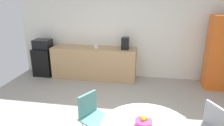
# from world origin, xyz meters

# --- Properties ---
(wall_back) EXTENTS (6.00, 0.10, 2.60)m
(wall_back) POSITION_xyz_m (0.00, 3.00, 1.30)
(wall_back) COLOR white
(wall_back) RESTS_ON ground_plane
(counter_block) EXTENTS (2.38, 0.60, 0.90)m
(counter_block) POSITION_xyz_m (-0.73, 2.65, 0.45)
(counter_block) COLOR tan
(counter_block) RESTS_ON ground_plane
(mini_fridge) EXTENTS (0.54, 0.54, 0.82)m
(mini_fridge) POSITION_xyz_m (-2.27, 2.65, 0.41)
(mini_fridge) COLOR black
(mini_fridge) RESTS_ON ground_plane
(microwave) EXTENTS (0.48, 0.38, 0.26)m
(microwave) POSITION_xyz_m (-2.27, 2.65, 0.95)
(microwave) COLOR black
(microwave) RESTS_ON mini_fridge
(locker_cabinet) EXTENTS (0.60, 0.50, 1.87)m
(locker_cabinet) POSITION_xyz_m (2.55, 2.55, 0.94)
(locker_cabinet) COLOR orange
(locker_cabinet) RESTS_ON ground_plane
(chair_gray) EXTENTS (0.57, 0.57, 0.83)m
(chair_gray) POSITION_xyz_m (1.69, -0.05, 0.52)
(chair_gray) COLOR silver
(chair_gray) RESTS_ON ground_plane
(chair_teal) EXTENTS (0.58, 0.58, 0.83)m
(chair_teal) POSITION_xyz_m (-0.08, -0.02, 0.52)
(chair_teal) COLOR silver
(chair_teal) RESTS_ON ground_plane
(fruit_bowl) EXTENTS (0.23, 0.23, 0.11)m
(fruit_bowl) POSITION_xyz_m (0.75, -0.50, 0.77)
(fruit_bowl) COLOR #D8338C
(fruit_bowl) RESTS_ON round_table
(mug_white) EXTENTS (0.13, 0.08, 0.09)m
(mug_white) POSITION_xyz_m (-0.65, 2.55, 0.95)
(mug_white) COLOR white
(mug_white) RESTS_ON counter_block
(mug_green) EXTENTS (0.13, 0.08, 0.09)m
(mug_green) POSITION_xyz_m (0.07, 2.73, 0.95)
(mug_green) COLOR #338C59
(mug_green) RESTS_ON counter_block
(coffee_maker) EXTENTS (0.20, 0.24, 0.32)m
(coffee_maker) POSITION_xyz_m (0.16, 2.65, 1.06)
(coffee_maker) COLOR black
(coffee_maker) RESTS_ON counter_block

